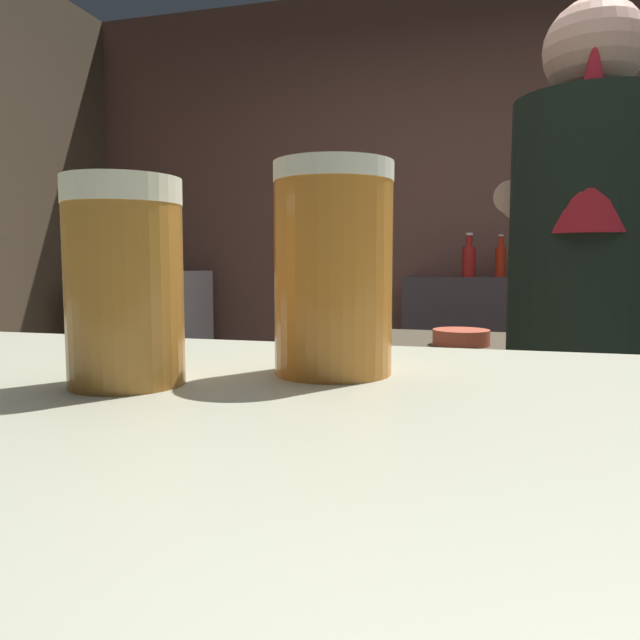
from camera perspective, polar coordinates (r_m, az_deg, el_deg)
name	(u,v)px	position (r m, az deg, el deg)	size (l,w,h in m)	color
wall_back	(511,228)	(3.55, 17.75, 8.39)	(5.20, 0.10, 2.70)	brown
back_shelf	(489,378)	(3.32, 15.83, -5.38)	(0.89, 0.36, 1.08)	#3D3339
mini_fridge	(147,365)	(3.68, -16.20, -4.14)	(0.61, 0.58, 1.11)	white
bartender	(582,324)	(1.52, 23.76, -0.39)	(0.46, 0.53, 1.74)	#32243F
mixing_bowl	(461,337)	(1.88, 13.32, -1.61)	(0.17, 0.17, 0.05)	#C4533A
pint_glass_near	(333,269)	(0.42, 1.28, 4.85)	(0.08, 0.08, 0.15)	orange
pint_glass_far	(125,283)	(0.40, -18.14, 3.41)	(0.07, 0.07, 0.13)	#B2732D
bottle_hot_sauce	(469,260)	(3.26, 14.04, 5.59)	(0.07, 0.07, 0.23)	red
bottle_vinegar	(500,260)	(3.35, 16.85, 5.48)	(0.06, 0.06, 0.22)	red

